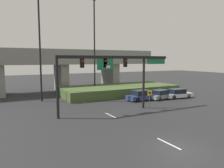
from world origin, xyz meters
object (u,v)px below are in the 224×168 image
highway_light_pole_near (40,45)px  highway_light_pole_far (94,45)px  parked_sedan_mid_right (161,95)px  parked_sedan_far_right (177,94)px  parked_sedan_near_right (142,96)px  speed_limit_sign (150,97)px  signal_gantry (113,67)px

highway_light_pole_near → highway_light_pole_far: (9.42, 2.83, 0.47)m
parked_sedan_mid_right → parked_sedan_far_right: (2.88, -0.54, 0.01)m
parked_sedan_near_right → speed_limit_sign: bearing=-118.5°
parked_sedan_far_right → highway_light_pole_far: bearing=139.5°
signal_gantry → parked_sedan_far_right: (13.05, 3.29, -4.39)m
parked_sedan_mid_right → highway_light_pole_near: bearing=146.7°
parked_sedan_near_right → highway_light_pole_far: bearing=110.6°
parked_sedan_near_right → parked_sedan_mid_right: 3.15m
parked_sedan_mid_right → parked_sedan_far_right: bearing=-22.4°
highway_light_pole_far → parked_sedan_far_right: 15.75m
parked_sedan_near_right → parked_sedan_far_right: bearing=-11.4°
highway_light_pole_near → highway_light_pole_far: 9.85m
parked_sedan_far_right → parked_sedan_mid_right: bearing=174.1°
highway_light_pole_far → parked_sedan_far_right: (9.66, -9.77, -7.69)m
highway_light_pole_near → parked_sedan_near_right: highway_light_pole_near is taller
speed_limit_sign → parked_sedan_mid_right: 7.37m
speed_limit_sign → highway_light_pole_far: 15.51m
signal_gantry → parked_sedan_near_right: (7.05, 4.28, -4.37)m
parked_sedan_mid_right → parked_sedan_far_right: 2.93m
highway_light_pole_near → parked_sedan_far_right: size_ratio=3.23×
speed_limit_sign → parked_sedan_near_right: size_ratio=0.49×
highway_light_pole_near → parked_sedan_mid_right: 18.86m
speed_limit_sign → parked_sedan_far_right: 9.51m
signal_gantry → parked_sedan_near_right: size_ratio=2.96×
highway_light_pole_far → parked_sedan_far_right: bearing=-45.3°
signal_gantry → parked_sedan_far_right: 14.16m
speed_limit_sign → parked_sedan_far_right: (8.54, 4.10, -0.84)m
speed_limit_sign → highway_light_pole_near: bearing=133.7°
highway_light_pole_far → parked_sedan_far_right: highway_light_pole_far is taller
signal_gantry → parked_sedan_mid_right: (10.17, 3.83, -4.41)m
parked_sedan_near_right → signal_gantry: bearing=-150.8°
signal_gantry → highway_light_pole_far: (3.39, 13.06, 3.30)m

